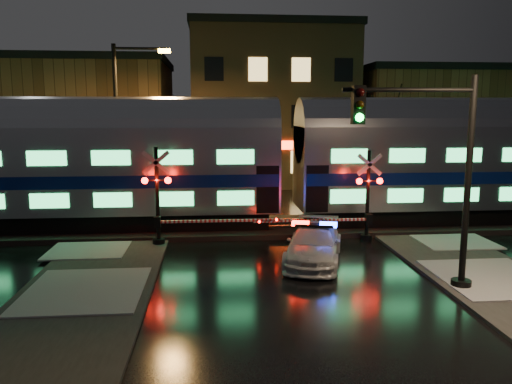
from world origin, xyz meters
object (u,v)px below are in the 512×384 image
at_px(police_car, 314,244).
at_px(crossing_signal_right, 360,205).
at_px(streetlight, 123,118).
at_px(traffic_light, 436,180).
at_px(crossing_signal_left, 166,206).

xyz_separation_m(police_car, crossing_signal_right, (2.48, 2.65, 0.93)).
bearing_deg(police_car, streetlight, 148.05).
distance_m(traffic_light, streetlight, 17.09).
distance_m(police_car, streetlight, 13.32).
height_order(crossing_signal_right, streetlight, streetlight).
xyz_separation_m(traffic_light, streetlight, (-11.31, 12.70, 1.68)).
relative_size(crossing_signal_right, traffic_light, 0.84).
distance_m(crossing_signal_right, streetlight, 13.23).
bearing_deg(crossing_signal_right, traffic_light, -85.55).
distance_m(crossing_signal_left, streetlight, 8.03).
bearing_deg(streetlight, crossing_signal_left, -67.55).
relative_size(crossing_signal_right, crossing_signal_left, 0.95).
bearing_deg(crossing_signal_left, police_car, -25.34).
height_order(police_car, crossing_signal_left, crossing_signal_left).
relative_size(police_car, crossing_signal_right, 0.91).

